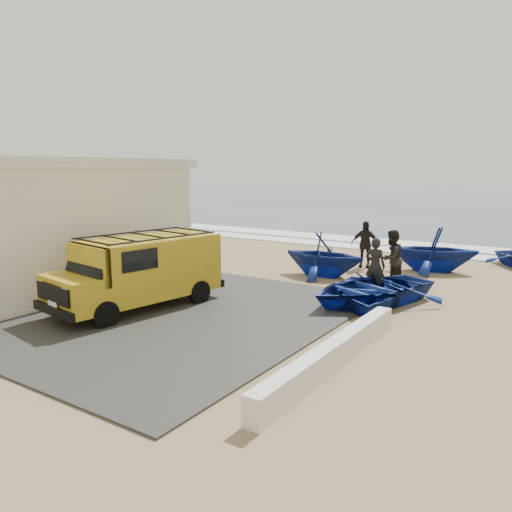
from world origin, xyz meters
The scene contains 15 objects.
ground centered at (0.00, 0.00, 0.00)m, with size 160.00×160.00×0.00m, color #937B55.
slab centered at (-2.00, -2.00, 0.03)m, with size 12.00×10.00×0.05m, color #373533.
ocean centered at (0.00, 56.00, 0.00)m, with size 180.00×88.00×0.01m, color #385166.
surf_line centered at (0.00, 12.00, 0.03)m, with size 180.00×1.60×0.06m, color white.
surf_wash centered at (0.00, 14.50, 0.02)m, with size 180.00×2.20×0.04m, color white.
building centered at (-7.50, -2.00, 2.16)m, with size 8.40×9.40×4.30m.
parapet centered at (5.00, -3.00, 0.28)m, with size 0.35×6.00×0.55m, color silver.
van centered at (-1.49, -2.04, 1.14)m, with size 2.67×5.19×2.13m.
boat_near_left centered at (3.83, 1.79, 0.38)m, with size 2.61×3.66×0.76m, color navy.
boat_near_right centered at (3.84, 2.04, 0.44)m, with size 3.03×4.24×0.88m, color navy.
boat_mid_left centered at (0.98, 4.77, 0.82)m, with size 2.69×3.11×1.64m, color navy.
boat_far_left centered at (4.14, 7.94, 0.87)m, with size 2.85×3.30×1.74m, color navy.
fisherman_front centered at (3.51, 3.30, 0.91)m, with size 0.66×0.43×1.81m, color black.
fisherman_middle centered at (3.60, 4.59, 0.97)m, with size 0.94×0.73×1.94m, color black.
fisherman_back centered at (1.62, 7.23, 0.95)m, with size 1.11×0.46×1.89m, color black.
Camera 1 is at (8.98, -11.84, 3.98)m, focal length 35.00 mm.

